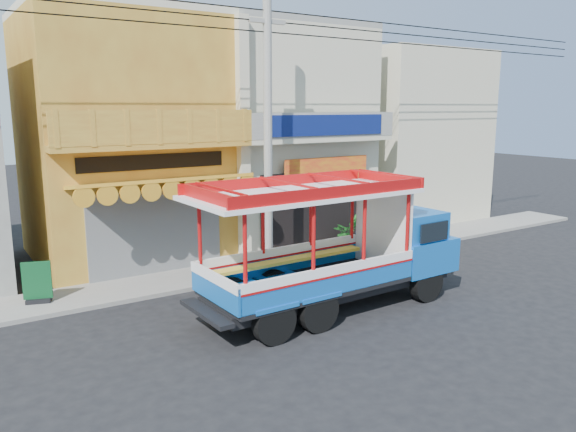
# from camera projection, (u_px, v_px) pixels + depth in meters

# --- Properties ---
(ground) EXTENTS (90.00, 90.00, 0.00)m
(ground) POSITION_uv_depth(u_px,v_px,m) (361.00, 297.00, 15.51)
(ground) COLOR black
(ground) RESTS_ON ground
(sidewalk) EXTENTS (30.00, 2.00, 0.12)m
(sidewalk) POSITION_uv_depth(u_px,v_px,m) (284.00, 262.00, 18.79)
(sidewalk) COLOR slate
(sidewalk) RESTS_ON ground
(shophouse_left) EXTENTS (6.00, 7.50, 8.24)m
(shophouse_left) POSITION_uv_depth(u_px,v_px,m) (122.00, 138.00, 19.14)
(shophouse_left) COLOR #A86D25
(shophouse_left) RESTS_ON ground
(shophouse_right) EXTENTS (6.00, 6.75, 8.24)m
(shophouse_right) POSITION_uv_depth(u_px,v_px,m) (272.00, 134.00, 22.34)
(shophouse_right) COLOR beige
(shophouse_right) RESTS_ON ground
(party_pilaster) EXTENTS (0.35, 0.30, 8.00)m
(party_pilaster) POSITION_uv_depth(u_px,v_px,m) (243.00, 143.00, 18.20)
(party_pilaster) COLOR beige
(party_pilaster) RESTS_ON ground
(filler_building_right) EXTENTS (6.00, 6.00, 7.60)m
(filler_building_right) POSITION_uv_depth(u_px,v_px,m) (400.00, 137.00, 26.17)
(filler_building_right) COLOR beige
(filler_building_right) RESTS_ON ground
(utility_pole) EXTENTS (28.00, 0.26, 9.00)m
(utility_pole) POSITION_uv_depth(u_px,v_px,m) (272.00, 111.00, 16.80)
(utility_pole) COLOR gray
(utility_pole) RESTS_ON ground
(songthaew_truck) EXTENTS (7.41, 2.65, 3.43)m
(songthaew_truck) POSITION_uv_depth(u_px,v_px,m) (349.00, 245.00, 14.56)
(songthaew_truck) COLOR black
(songthaew_truck) RESTS_ON ground
(green_sign) EXTENTS (0.71, 0.50, 1.10)m
(green_sign) POSITION_uv_depth(u_px,v_px,m) (37.00, 285.00, 14.64)
(green_sign) COLOR black
(green_sign) RESTS_ON sidewalk
(potted_plant_a) EXTENTS (1.25, 1.22, 1.06)m
(potted_plant_a) POSITION_uv_depth(u_px,v_px,m) (346.00, 232.00, 20.51)
(potted_plant_a) COLOR #18551B
(potted_plant_a) RESTS_ON sidewalk
(potted_plant_b) EXTENTS (0.76, 0.79, 1.13)m
(potted_plant_b) POSITION_uv_depth(u_px,v_px,m) (361.00, 230.00, 20.77)
(potted_plant_b) COLOR #18551B
(potted_plant_b) RESTS_ON sidewalk
(potted_plant_c) EXTENTS (0.69, 0.69, 0.91)m
(potted_plant_c) POSITION_uv_depth(u_px,v_px,m) (385.00, 226.00, 22.01)
(potted_plant_c) COLOR #18551B
(potted_plant_c) RESTS_ON sidewalk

